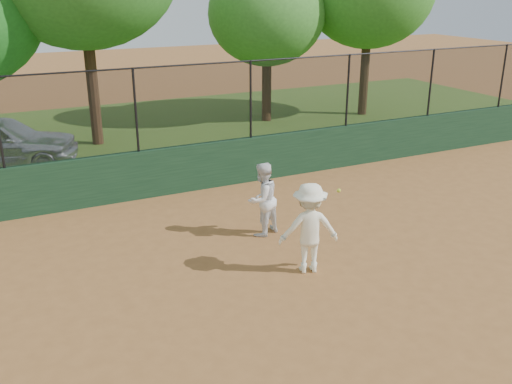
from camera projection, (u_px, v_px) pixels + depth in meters
name	position (u px, v px, depth m)	size (l,w,h in m)	color
ground	(271.00, 310.00, 9.31)	(80.00, 80.00, 0.00)	#975F30
back_wall	(160.00, 172.00, 14.16)	(26.00, 0.20, 1.20)	#1B3B22
grass_strip	(109.00, 139.00, 19.43)	(36.00, 12.00, 0.01)	#36551A
player_second	(262.00, 199.00, 11.86)	(0.77, 0.60, 1.57)	white
player_main	(309.00, 228.00, 10.31)	(1.24, 0.93, 1.70)	white
fence_assembly	(155.00, 107.00, 13.58)	(26.00, 0.06, 2.00)	black
tree_3	(267.00, 14.00, 20.75)	(4.38, 3.98, 5.87)	#422A16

